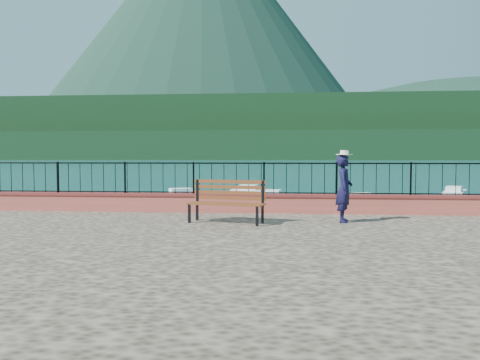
% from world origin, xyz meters
% --- Properties ---
extents(ground, '(2000.00, 2000.00, 0.00)m').
position_xyz_m(ground, '(0.00, 0.00, 0.00)').
color(ground, '#19596B').
rests_on(ground, ground).
extents(parapet, '(28.00, 0.46, 0.58)m').
position_xyz_m(parapet, '(0.00, 3.70, 1.49)').
color(parapet, '#C04B45').
rests_on(parapet, promenade).
extents(railing, '(27.00, 0.05, 0.95)m').
position_xyz_m(railing, '(0.00, 3.70, 2.25)').
color(railing, black).
rests_on(railing, parapet).
extents(dock, '(2.00, 16.00, 0.30)m').
position_xyz_m(dock, '(-2.00, 12.00, 0.15)').
color(dock, '#2D231C').
rests_on(dock, ground).
extents(far_forest, '(900.00, 60.00, 18.00)m').
position_xyz_m(far_forest, '(0.00, 300.00, 9.00)').
color(far_forest, black).
rests_on(far_forest, ground).
extents(foothills, '(900.00, 120.00, 44.00)m').
position_xyz_m(foothills, '(0.00, 360.00, 22.00)').
color(foothills, black).
rests_on(foothills, ground).
extents(volcano, '(560.00, 560.00, 380.00)m').
position_xyz_m(volcano, '(-120.00, 700.00, 190.00)').
color(volcano, '#142D23').
rests_on(volcano, ground).
extents(companion_hill, '(448.00, 384.00, 180.00)m').
position_xyz_m(companion_hill, '(220.00, 560.00, 0.00)').
color(companion_hill, '#142D23').
rests_on(companion_hill, ground).
extents(park_bench, '(2.11, 1.09, 1.12)m').
position_xyz_m(park_bench, '(-1.20, 1.44, 1.53)').
color(park_bench, black).
rests_on(park_bench, promenade).
extents(person, '(0.53, 0.71, 1.79)m').
position_xyz_m(person, '(1.89, 1.84, 2.09)').
color(person, black).
rests_on(person, promenade).
extents(hat, '(0.44, 0.44, 0.12)m').
position_xyz_m(hat, '(1.89, 1.84, 3.05)').
color(hat, white).
rests_on(hat, person).
extents(boat_0, '(4.19, 1.97, 0.80)m').
position_xyz_m(boat_0, '(-3.77, 12.42, 0.40)').
color(boat_0, white).
rests_on(boat_0, ground).
extents(boat_1, '(3.70, 3.09, 0.80)m').
position_xyz_m(boat_1, '(2.32, 10.84, 0.40)').
color(boat_1, silver).
rests_on(boat_1, ground).
extents(boat_2, '(3.83, 2.77, 0.80)m').
position_xyz_m(boat_2, '(5.40, 17.18, 0.40)').
color(boat_2, silver).
rests_on(boat_2, ground).
extents(boat_3, '(4.18, 2.93, 0.80)m').
position_xyz_m(boat_3, '(-5.92, 20.09, 0.40)').
color(boat_3, white).
rests_on(boat_3, ground).
extents(boat_4, '(3.82, 1.84, 0.80)m').
position_xyz_m(boat_4, '(-1.69, 23.89, 0.40)').
color(boat_4, white).
rests_on(boat_4, ground).
extents(boat_5, '(2.94, 4.32, 0.80)m').
position_xyz_m(boat_5, '(12.68, 24.14, 0.40)').
color(boat_5, silver).
rests_on(boat_5, ground).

